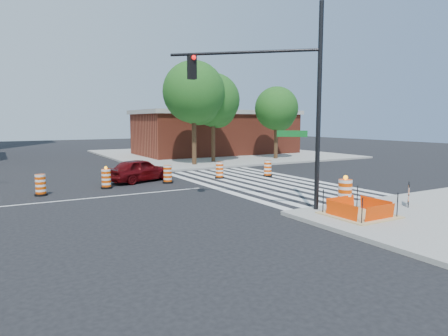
{
  "coord_description": "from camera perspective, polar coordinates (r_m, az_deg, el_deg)",
  "views": [
    {
      "loc": [
        -2.3,
        -18.8,
        3.57
      ],
      "look_at": [
        6.81,
        -3.01,
        1.4
      ],
      "focal_mm": 32.0,
      "sensor_mm": 36.0,
      "label": 1
    }
  ],
  "objects": [
    {
      "name": "ground",
      "position": [
        19.28,
        -22.64,
        -4.42
      ],
      "size": [
        120.0,
        120.0,
        0.0
      ],
      "primitive_type": "plane",
      "color": "black",
      "rests_on": "ground"
    },
    {
      "name": "sidewalk_ne",
      "position": [
        42.18,
        -1.09,
        2.04
      ],
      "size": [
        22.0,
        22.0,
        0.15
      ],
      "primitive_type": "cube",
      "color": "gray",
      "rests_on": "ground"
    },
    {
      "name": "crosswalk_east",
      "position": [
        23.28,
        5.14,
        -2.05
      ],
      "size": [
        6.75,
        13.5,
        0.01
      ],
      "color": "silver",
      "rests_on": "ground"
    },
    {
      "name": "lane_centerline",
      "position": [
        19.28,
        -22.65,
        -4.4
      ],
      "size": [
        14.0,
        0.12,
        0.01
      ],
      "primitive_type": "cube",
      "color": "silver",
      "rests_on": "ground"
    },
    {
      "name": "excavation_pit",
      "position": [
        15.33,
        18.73,
        -6.2
      ],
      "size": [
        2.2,
        2.2,
        0.9
      ],
      "color": "tan",
      "rests_on": "ground"
    },
    {
      "name": "brick_storefront",
      "position": [
        42.05,
        -1.09,
        5.08
      ],
      "size": [
        16.5,
        8.5,
        4.6
      ],
      "color": "maroon",
      "rests_on": "ground"
    },
    {
      "name": "red_coupe",
      "position": [
        23.93,
        -11.93,
        -0.29
      ],
      "size": [
        4.31,
        2.84,
        1.37
      ],
      "primitive_type": "imported",
      "rotation": [
        0.0,
        0.0,
        1.91
      ],
      "color": "#4F0609",
      "rests_on": "ground"
    },
    {
      "name": "signal_pole_se",
      "position": [
        15.71,
        7.41,
        11.15
      ],
      "size": [
        4.47,
        4.04,
        7.79
      ],
      "rotation": [
        0.0,
        0.0,
        2.41
      ],
      "color": "black",
      "rests_on": "ground"
    },
    {
      "name": "pit_drum",
      "position": [
        16.37,
        16.9,
        -3.64
      ],
      "size": [
        0.66,
        0.66,
        1.3
      ],
      "color": "black",
      "rests_on": "ground"
    },
    {
      "name": "barricade",
      "position": [
        17.68,
        24.88,
        -3.29
      ],
      "size": [
        0.67,
        0.51,
        0.95
      ],
      "rotation": [
        0.0,
        0.0,
        0.63
      ],
      "color": "#E14604",
      "rests_on": "ground"
    },
    {
      "name": "tree_north_c",
      "position": [
        31.39,
        -4.29,
        10.27
      ],
      "size": [
        4.8,
        4.8,
        8.17
      ],
      "color": "#382314",
      "rests_on": "ground"
    },
    {
      "name": "tree_north_d",
      "position": [
        33.44,
        -1.52,
        9.27
      ],
      "size": [
        4.4,
        4.4,
        7.47
      ],
      "color": "#382314",
      "rests_on": "ground"
    },
    {
      "name": "tree_north_e",
      "position": [
        36.62,
        7.53,
        8.1
      ],
      "size": [
        3.93,
        3.89,
        6.62
      ],
      "color": "#382314",
      "rests_on": "ground"
    },
    {
      "name": "median_drum_3",
      "position": [
        20.99,
        -24.73,
        -2.31
      ],
      "size": [
        0.6,
        0.6,
        1.02
      ],
      "color": "black",
      "rests_on": "ground"
    },
    {
      "name": "median_drum_4",
      "position": [
        21.98,
        -16.48,
        -1.55
      ],
      "size": [
        0.6,
        0.6,
        1.18
      ],
      "color": "black",
      "rests_on": "ground"
    },
    {
      "name": "median_drum_5",
      "position": [
        23.1,
        -8.05,
        -0.97
      ],
      "size": [
        0.6,
        0.6,
        1.02
      ],
      "color": "black",
      "rests_on": "ground"
    },
    {
      "name": "median_drum_6",
      "position": [
        24.68,
        -0.63,
        -0.41
      ],
      "size": [
        0.6,
        0.6,
        1.02
      ],
      "color": "black",
      "rests_on": "ground"
    },
    {
      "name": "median_drum_7",
      "position": [
        25.69,
        6.26,
        -0.16
      ],
      "size": [
        0.6,
        0.6,
        1.02
      ],
      "color": "black",
      "rests_on": "ground"
    }
  ]
}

